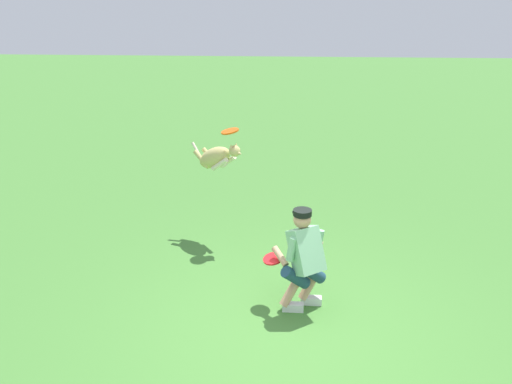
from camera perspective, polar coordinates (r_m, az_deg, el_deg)
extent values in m
plane|color=#437B33|center=(5.94, 3.97, -15.97)|extent=(60.00, 60.00, 0.00)
cube|color=silver|center=(6.45, 6.30, -12.18)|extent=(0.26, 0.10, 0.10)
cylinder|color=tan|center=(6.38, 6.10, -10.55)|extent=(0.31, 0.27, 0.37)
cylinder|color=navy|center=(6.21, 6.36, -9.08)|extent=(0.42, 0.36, 0.37)
cube|color=silver|center=(6.31, 4.23, -12.95)|extent=(0.26, 0.10, 0.10)
cylinder|color=tan|center=(6.24, 4.00, -11.28)|extent=(0.31, 0.27, 0.37)
cylinder|color=navy|center=(6.09, 4.55, -9.69)|extent=(0.42, 0.36, 0.37)
cube|color=#87C497|center=(5.96, 5.75, -6.65)|extent=(0.51, 0.53, 0.58)
cylinder|color=#87C497|center=(6.06, 7.18, -5.59)|extent=(0.16, 0.15, 0.29)
cylinder|color=#87C497|center=(5.84, 4.07, -6.54)|extent=(0.16, 0.15, 0.29)
cylinder|color=tan|center=(6.06, 2.78, -7.35)|extent=(0.23, 0.28, 0.19)
cylinder|color=tan|center=(6.17, 7.03, -6.74)|extent=(0.16, 0.15, 0.27)
sphere|color=tan|center=(5.88, 5.29, -3.16)|extent=(0.21, 0.21, 0.21)
cylinder|color=black|center=(5.84, 5.32, -2.35)|extent=(0.22, 0.22, 0.07)
cylinder|color=black|center=(5.93, 4.74, -2.29)|extent=(0.12, 0.12, 0.02)
ellipsoid|color=tan|center=(7.69, -4.75, 3.93)|extent=(0.75, 0.66, 0.56)
ellipsoid|color=beige|center=(7.58, -3.78, 3.46)|extent=(0.15, 0.21, 0.18)
sphere|color=tan|center=(7.35, -2.44, 4.69)|extent=(0.17, 0.17, 0.17)
cone|color=tan|center=(7.30, -1.92, 4.41)|extent=(0.13, 0.13, 0.09)
cone|color=tan|center=(7.31, -2.86, 5.19)|extent=(0.06, 0.06, 0.07)
cone|color=tan|center=(7.38, -2.28, 5.37)|extent=(0.06, 0.06, 0.07)
cylinder|color=beige|center=(7.51, -4.17, 3.17)|extent=(0.30, 0.25, 0.26)
cylinder|color=beige|center=(7.63, -3.23, 3.49)|extent=(0.30, 0.25, 0.26)
cylinder|color=tan|center=(7.78, -6.22, 3.73)|extent=(0.30, 0.25, 0.26)
cylinder|color=tan|center=(7.90, -5.28, 4.03)|extent=(0.30, 0.25, 0.26)
cylinder|color=beige|center=(7.96, -6.82, 4.82)|extent=(0.19, 0.15, 0.23)
cylinder|color=#E8590E|center=(7.33, -2.99, 6.95)|extent=(0.36, 0.36, 0.10)
cylinder|color=red|center=(6.18, 1.98, -7.60)|extent=(0.29, 0.28, 0.10)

